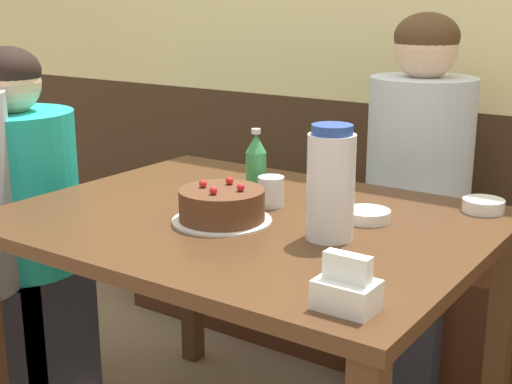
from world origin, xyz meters
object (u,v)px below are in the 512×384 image
bench_seat (378,301)px  person_teal_shirt (416,213)px  soju_bottle (256,166)px  person_pale_blue_shirt (21,229)px  bowl_rice_small (483,205)px  birthday_cake (222,206)px  napkin_holder (347,289)px  water_pitcher (331,184)px  glass_water_tall (270,191)px  bowl_soup_white (367,215)px

bench_seat → person_teal_shirt: size_ratio=1.69×
soju_bottle → person_pale_blue_shirt: person_pale_blue_shirt is taller
bowl_rice_small → birthday_cake: bearing=-138.3°
birthday_cake → person_pale_blue_shirt: 0.87m
napkin_holder → bowl_rice_small: 0.74m
bench_seat → napkin_holder: 1.41m
soju_bottle → person_pale_blue_shirt: bearing=-165.5°
water_pitcher → person_teal_shirt: bearing=96.9°
person_pale_blue_shirt → water_pitcher: bearing=0.9°
bench_seat → person_pale_blue_shirt: 1.29m
soju_bottle → glass_water_tall: 0.10m
glass_water_tall → napkin_holder: bearing=-44.6°
birthday_cake → glass_water_tall: birthday_cake is taller
person_pale_blue_shirt → napkin_holder: bearing=-13.0°
birthday_cake → bowl_soup_white: birthday_cake is taller
napkin_holder → bowl_soup_white: size_ratio=0.94×
soju_bottle → bowl_rice_small: size_ratio=1.82×
bench_seat → bowl_rice_small: bowl_rice_small is taller
water_pitcher → person_pale_blue_shirt: bearing=-179.1°
napkin_holder → person_pale_blue_shirt: (-1.33, 0.31, -0.22)m
birthday_cake → bowl_rice_small: birthday_cake is taller
person_teal_shirt → water_pitcher: bearing=6.9°
water_pitcher → bench_seat: bearing=106.6°
bench_seat → soju_bottle: 0.94m
napkin_holder → person_pale_blue_shirt: size_ratio=0.09×
bowl_rice_small → bowl_soup_white: bearing=-131.3°
bowl_rice_small → person_teal_shirt: person_teal_shirt is taller
bowl_rice_small → glass_water_tall: glass_water_tall is taller
napkin_holder → glass_water_tall: bearing=135.4°
bowl_rice_small → soju_bottle: bearing=-157.6°
napkin_holder → person_teal_shirt: size_ratio=0.09×
bench_seat → bowl_soup_white: size_ratio=18.19×
birthday_cake → person_teal_shirt: person_teal_shirt is taller
person_teal_shirt → person_pale_blue_shirt: (-1.03, -0.79, -0.03)m
water_pitcher → person_pale_blue_shirt: person_pale_blue_shirt is taller
birthday_cake → soju_bottle: 0.24m
bench_seat → birthday_cake: 1.08m
glass_water_tall → bowl_soup_white: bearing=5.3°
person_pale_blue_shirt → bowl_soup_white: bearing=9.5°
bowl_rice_small → person_teal_shirt: size_ratio=0.09×
birthday_cake → napkin_holder: 0.58m
water_pitcher → napkin_holder: size_ratio=2.44×
person_teal_shirt → birthday_cake: bearing=-13.3°
bowl_rice_small → person_pale_blue_shirt: size_ratio=0.09×
bench_seat → person_pale_blue_shirt: (-0.86, -0.89, 0.36)m
bowl_soup_white → water_pitcher: bearing=-94.3°
person_teal_shirt → bowl_soup_white: bearing=10.0°
bench_seat → bowl_soup_white: (0.27, -0.70, 0.56)m
bowl_soup_white → person_pale_blue_shirt: size_ratio=0.10×
water_pitcher → bowl_rice_small: size_ratio=2.47×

